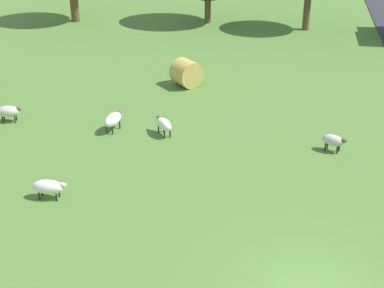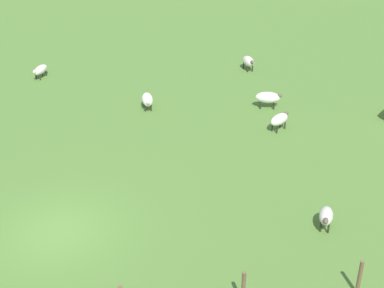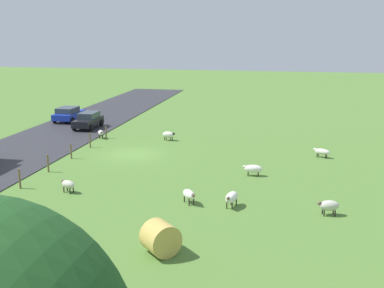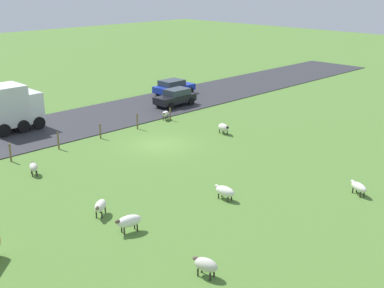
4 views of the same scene
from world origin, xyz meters
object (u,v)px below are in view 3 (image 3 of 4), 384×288
object	(u,v)px
sheep_1	(189,194)
sheep_2	(232,197)
hay_bale_0	(161,238)
sheep_7	(322,152)
sheep_0	(253,169)
sheep_4	(168,135)
sheep_3	(68,184)
sheep_5	(329,206)
car_2	(88,120)
sheep_6	(101,133)
car_1	(69,114)

from	to	relation	value
sheep_1	sheep_2	size ratio (longest dim) A/B	0.87
sheep_1	hay_bale_0	xyz separation A→B (m)	(-0.03, 6.06, 0.18)
sheep_2	sheep_7	world-z (taller)	sheep_2
sheep_0	sheep_4	bearing A→B (deg)	-47.99
sheep_1	sheep_7	world-z (taller)	sheep_1
sheep_7	sheep_2	bearing A→B (deg)	64.65
sheep_3	sheep_5	size ratio (longest dim) A/B	0.92
sheep_0	sheep_2	xyz separation A→B (m)	(0.71, 5.86, 0.08)
sheep_2	hay_bale_0	world-z (taller)	hay_bale_0
sheep_0	car_2	bearing A→B (deg)	-35.92
sheep_7	car_2	distance (m)	22.49
sheep_4	sheep_5	size ratio (longest dim) A/B	1.05
sheep_1	sheep_6	bearing A→B (deg)	-52.38
sheep_0	car_2	xyz separation A→B (m)	(16.80, -12.17, 0.38)
sheep_5	hay_bale_0	bearing A→B (deg)	38.59
sheep_3	car_1	bearing A→B (deg)	-64.29
sheep_3	sheep_4	xyz separation A→B (m)	(-2.43, -14.25, 0.00)
car_2	sheep_5	bearing A→B (deg)	139.28
sheep_5	hay_bale_0	world-z (taller)	hay_bale_0
sheep_2	sheep_5	xyz separation A→B (m)	(-5.03, 0.14, -0.03)
sheep_2	car_2	bearing A→B (deg)	-48.26
sheep_2	sheep_3	size ratio (longest dim) A/B	1.24
sheep_2	sheep_6	distance (m)	19.45
sheep_4	sheep_0	bearing A→B (deg)	132.01
sheep_6	car_2	xyz separation A→B (m)	(2.82, -3.79, 0.34)
sheep_7	car_1	world-z (taller)	car_1
sheep_2	sheep_3	xyz separation A→B (m)	(9.66, -0.42, -0.05)
sheep_4	sheep_6	xyz separation A→B (m)	(6.03, 0.44, 0.00)
sheep_4	sheep_6	size ratio (longest dim) A/B	1.19
sheep_7	hay_bale_0	size ratio (longest dim) A/B	0.91
sheep_1	car_2	world-z (taller)	car_2
sheep_0	car_1	bearing A→B (deg)	-36.77
sheep_6	sheep_7	size ratio (longest dim) A/B	0.81
sheep_3	sheep_7	world-z (taller)	sheep_3
hay_bale_0	sheep_0	bearing A→B (deg)	-104.30
sheep_2	sheep_3	bearing A→B (deg)	-2.50
sheep_2	sheep_6	bearing A→B (deg)	-47.02
sheep_4	sheep_6	bearing A→B (deg)	4.19
sheep_3	car_2	distance (m)	18.74
sheep_4	sheep_2	bearing A→B (deg)	116.22
sheep_3	sheep_4	world-z (taller)	sheep_4
sheep_6	sheep_7	xyz separation A→B (m)	(-18.68, 2.79, -0.05)
sheep_5	sheep_7	size ratio (longest dim) A/B	0.91
car_2	car_1	bearing A→B (deg)	-40.60
car_1	sheep_2	bearing A→B (deg)	132.96
sheep_5	sheep_4	bearing A→B (deg)	-50.41
sheep_4	car_1	xyz separation A→B (m)	(12.35, -6.35, 0.33)
car_1	car_2	distance (m)	4.61
sheep_1	car_1	bearing A→B (deg)	-50.57
sheep_3	car_1	size ratio (longest dim) A/B	0.26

